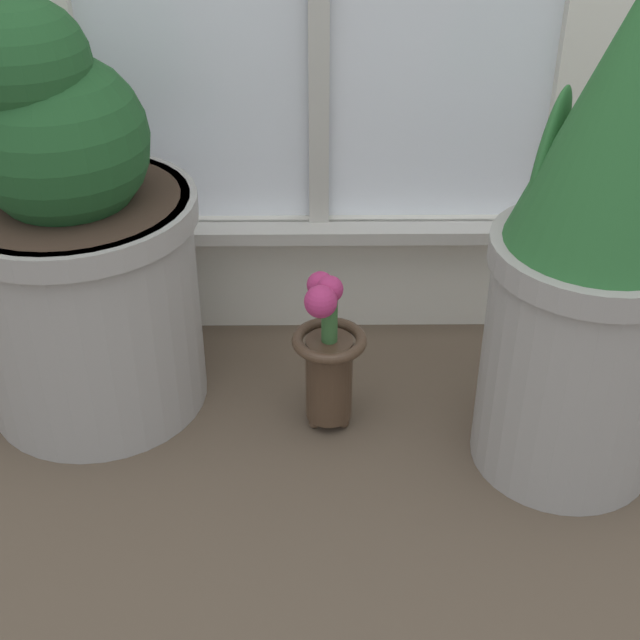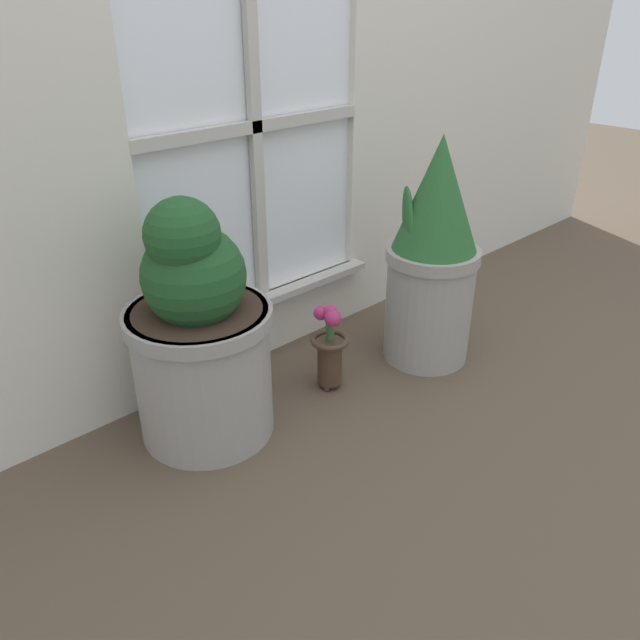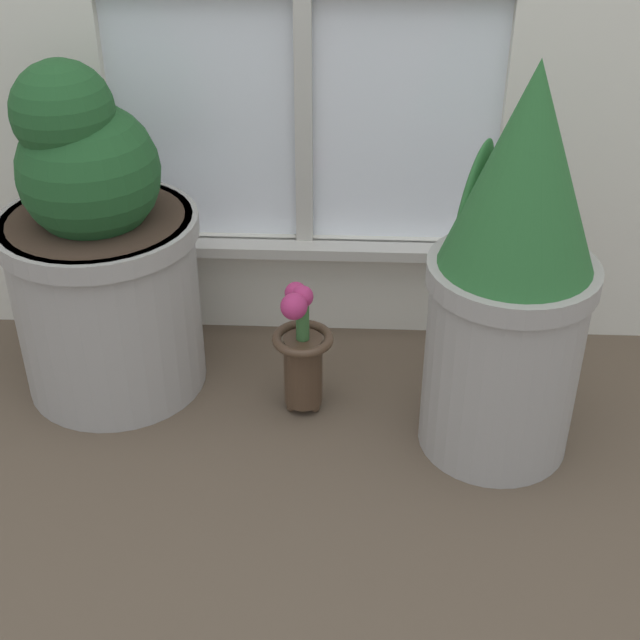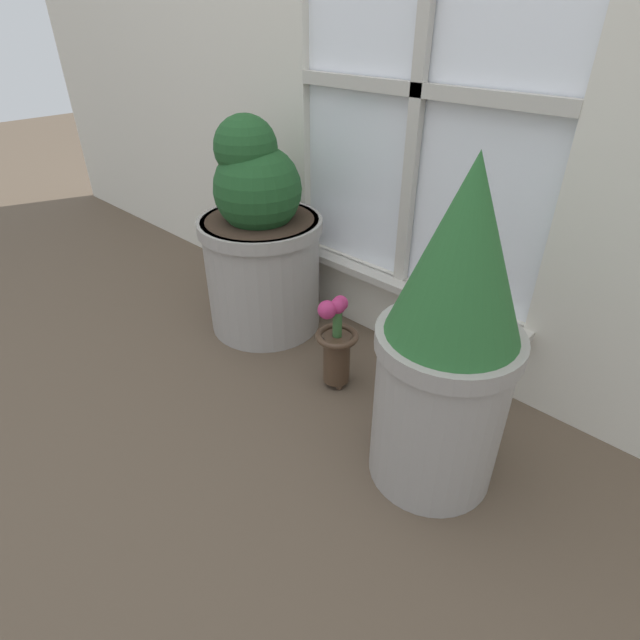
% 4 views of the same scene
% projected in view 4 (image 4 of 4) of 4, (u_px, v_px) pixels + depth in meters
% --- Properties ---
extents(ground_plane, '(10.00, 10.00, 0.00)m').
position_uv_depth(ground_plane, '(279.00, 418.00, 1.37)').
color(ground_plane, brown).
extents(potted_plant_left, '(0.40, 0.40, 0.70)m').
position_uv_depth(potted_plant_left, '(261.00, 243.00, 1.62)').
color(potted_plant_left, '#9E9993').
rests_on(potted_plant_left, ground_plane).
extents(potted_plant_right, '(0.31, 0.31, 0.76)m').
position_uv_depth(potted_plant_right, '(449.00, 344.00, 1.03)').
color(potted_plant_right, '#9E9993').
rests_on(potted_plant_right, ground_plane).
extents(flower_vase, '(0.12, 0.12, 0.29)m').
position_uv_depth(flower_vase, '(336.00, 344.00, 1.42)').
color(flower_vase, '#473323').
rests_on(flower_vase, ground_plane).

